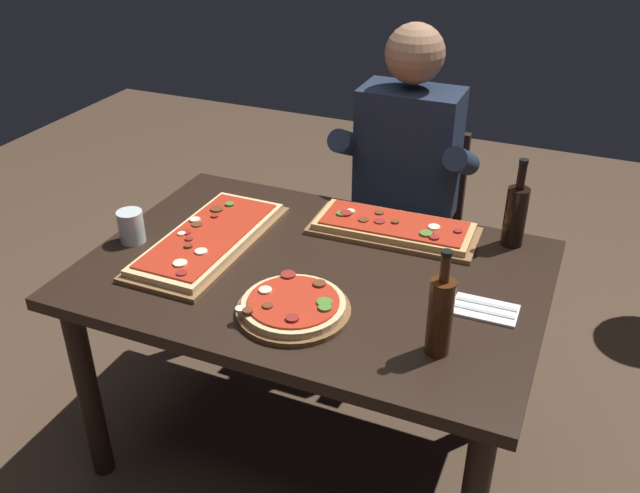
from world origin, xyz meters
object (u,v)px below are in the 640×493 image
(pizza_rectangular_left, at_px, (208,240))
(oil_bottle_amber, at_px, (516,214))
(diner_chair, at_px, (408,224))
(pizza_rectangular_front, at_px, (394,228))
(pizza_round_far, at_px, (294,307))
(dining_table, at_px, (314,294))
(seated_diner, at_px, (403,179))
(wine_bottle_dark, at_px, (440,314))
(tumbler_near_camera, at_px, (132,228))

(pizza_rectangular_left, distance_m, oil_bottle_amber, 0.99)
(pizza_rectangular_left, bearing_deg, diner_chair, 63.20)
(pizza_rectangular_front, distance_m, pizza_round_far, 0.56)
(dining_table, distance_m, diner_chair, 0.87)
(dining_table, xyz_separation_m, seated_diner, (0.06, 0.74, 0.10))
(wine_bottle_dark, relative_size, diner_chair, 0.35)
(oil_bottle_amber, bearing_deg, tumbler_near_camera, -157.80)
(oil_bottle_amber, relative_size, diner_chair, 0.34)
(seated_diner, bearing_deg, pizza_rectangular_front, -77.22)
(seated_diner, bearing_deg, tumbler_near_camera, -129.76)
(wine_bottle_dark, bearing_deg, diner_chair, 109.55)
(pizza_round_far, height_order, seated_diner, seated_diner)
(tumbler_near_camera, bearing_deg, seated_diner, 50.24)
(pizza_rectangular_left, relative_size, pizza_round_far, 1.96)
(dining_table, height_order, tumbler_near_camera, tumbler_near_camera)
(pizza_rectangular_left, relative_size, tumbler_near_camera, 5.82)
(diner_chair, bearing_deg, pizza_rectangular_front, -79.96)
(oil_bottle_amber, distance_m, seated_diner, 0.60)
(pizza_rectangular_left, height_order, tumbler_near_camera, tumbler_near_camera)
(pizza_round_far, relative_size, diner_chair, 0.37)
(dining_table, distance_m, pizza_rectangular_front, 0.37)
(tumbler_near_camera, relative_size, seated_diner, 0.08)
(pizza_rectangular_left, relative_size, oil_bottle_amber, 2.11)
(dining_table, distance_m, seated_diner, 0.74)
(pizza_rectangular_front, xyz_separation_m, seated_diner, (-0.10, 0.43, -0.02))
(oil_bottle_amber, bearing_deg, diner_chair, 135.52)
(pizza_rectangular_front, height_order, diner_chair, diner_chair)
(pizza_rectangular_left, relative_size, wine_bottle_dark, 2.10)
(pizza_rectangular_left, bearing_deg, pizza_round_far, -29.52)
(dining_table, height_order, seated_diner, seated_diner)
(oil_bottle_amber, bearing_deg, dining_table, -143.87)
(tumbler_near_camera, bearing_deg, pizza_rectangular_front, 26.60)
(pizza_rectangular_front, height_order, pizza_rectangular_left, same)
(dining_table, distance_m, pizza_round_far, 0.27)
(oil_bottle_amber, xyz_separation_m, seated_diner, (-0.47, 0.34, -0.11))
(wine_bottle_dark, distance_m, seated_diner, 1.07)
(dining_table, height_order, wine_bottle_dark, wine_bottle_dark)
(seated_diner, bearing_deg, pizza_rectangular_left, -120.42)
(oil_bottle_amber, bearing_deg, pizza_round_far, -127.98)
(diner_chair, distance_m, seated_diner, 0.28)
(tumbler_near_camera, bearing_deg, oil_bottle_amber, 22.20)
(pizza_rectangular_left, distance_m, wine_bottle_dark, 0.87)
(dining_table, distance_m, wine_bottle_dark, 0.56)
(pizza_rectangular_front, distance_m, seated_diner, 0.44)
(wine_bottle_dark, xyz_separation_m, diner_chair, (-0.39, 1.10, -0.37))
(diner_chair, height_order, seated_diner, seated_diner)
(dining_table, bearing_deg, pizza_rectangular_front, 62.77)
(pizza_rectangular_front, relative_size, wine_bottle_dark, 1.89)
(dining_table, bearing_deg, pizza_rectangular_left, -179.30)
(pizza_rectangular_front, bearing_deg, pizza_round_far, -101.92)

